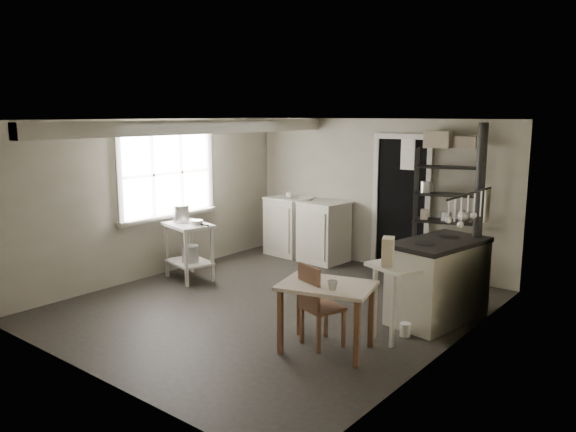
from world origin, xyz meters
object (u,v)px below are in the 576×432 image
Objects in this scene: stove at (438,283)px; flour_sack at (435,266)px; work_table at (326,314)px; prep_table at (189,252)px; shelf_rack at (446,216)px; chair at (323,300)px; stockpot at (181,214)px; base_cabinets at (306,230)px.

stove reaches higher than flour_sack.
prep_table is at bearing 164.87° from work_table.
shelf_rack reaches higher than chair.
work_table is at bearing -108.42° from shelf_rack.
stove is (3.67, 0.68, -0.50)m from stockpot.
prep_table is 3.56m from stove.
stove is (3.49, 0.70, 0.04)m from prep_table.
stockpot is 3.77m from stove.
work_table is at bearing -46.56° from base_cabinets.
chair is 1.65× the size of flour_sack.
chair is at bearing -14.18° from prep_table.
work_table is at bearing -15.13° from prep_table.
prep_table is 3.14× the size of stockpot.
chair reaches higher than work_table.
base_cabinets is at bearing 129.99° from work_table.
prep_table is 0.94× the size of chair.
stove is 1.31× the size of work_table.
base_cabinets reaches higher than stove.
shelf_rack is (2.36, 0.12, 0.49)m from base_cabinets.
prep_table is at bearing -101.90° from base_cabinets.
chair reaches higher than stove.
stockpot reaches higher than work_table.
work_table is at bearing -99.38° from stove.
stockpot is at bearing -174.24° from chair.
stockpot is 3.73m from flour_sack.
prep_table is 3.70m from shelf_rack.
stockpot is 3.79m from shelf_rack.
stockpot is at bearing 165.40° from work_table.
shelf_rack is 2.95m from chair.
chair is at bearing 142.38° from work_table.
shelf_rack is 2.17× the size of chair.
flour_sack is at bearing -140.64° from shelf_rack.
base_cabinets is 2.42m from shelf_rack.
shelf_rack is at bearing 120.56° from stove.
prep_table is 1.55× the size of flour_sack.
flour_sack is (2.29, 0.00, -0.22)m from base_cabinets.
prep_table is at bearing -174.73° from chair.
shelf_rack is at bearing 36.77° from prep_table.
stockpot is at bearing 174.74° from prep_table.
stove is 1.56m from chair.
base_cabinets is 1.71× the size of chair.
base_cabinets is at bearing 163.79° from shelf_rack.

